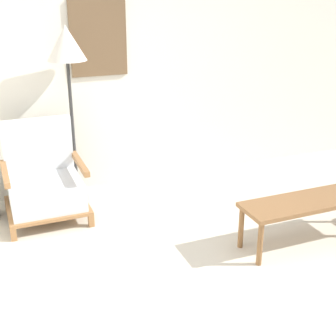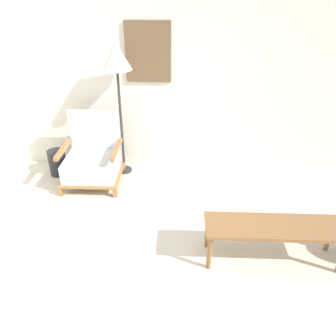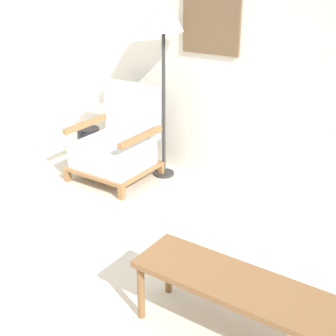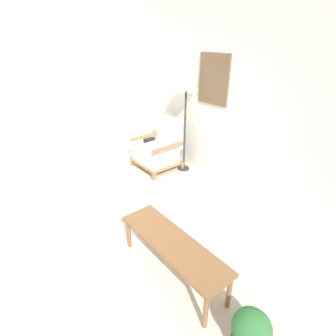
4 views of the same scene
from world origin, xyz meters
name	(u,v)px [view 2 (image 2 of 4)]	position (x,y,z in m)	size (l,w,h in m)	color
ground_plane	(162,315)	(0.00, 0.00, 0.00)	(14.00, 14.00, 0.00)	beige
wall_back	(173,68)	(0.00, 2.53, 1.35)	(8.00, 0.09, 2.70)	silver
armchair	(92,159)	(-1.01, 1.97, 0.32)	(0.72, 0.67, 0.88)	olive
floor_lamp	(117,61)	(-0.66, 2.27, 1.48)	(0.36, 0.36, 1.70)	#2D2D2D
coffee_table	(274,229)	(0.98, 0.66, 0.35)	(1.25, 0.37, 0.40)	brown
vase	(58,162)	(-1.54, 2.15, 0.17)	(0.23, 0.23, 0.35)	black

